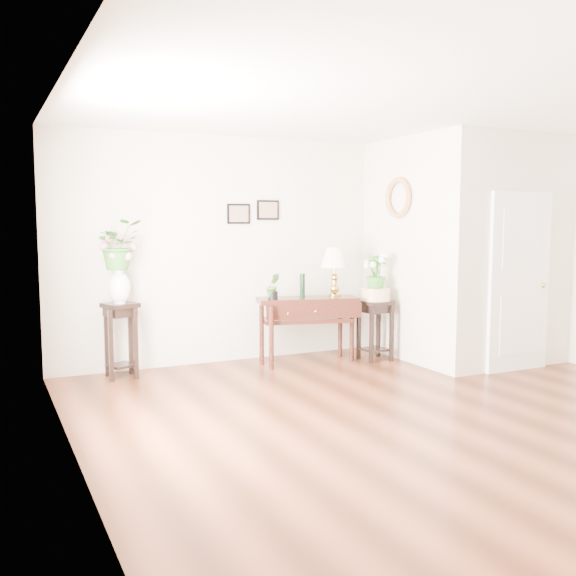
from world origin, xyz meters
TOP-DOWN VIEW (x-y plane):
  - floor at (0.00, 0.00)m, footprint 6.00×5.50m
  - ceiling at (0.00, 0.00)m, footprint 6.00×5.50m
  - wall_back at (0.00, 2.75)m, footprint 6.00×0.02m
  - wall_left at (-3.00, 0.00)m, footprint 0.02×5.50m
  - partition at (2.10, 1.77)m, footprint 1.80×1.95m
  - door at (2.10, 0.78)m, footprint 0.90×0.05m
  - art_print_left at (-0.65, 2.73)m, footprint 0.30×0.02m
  - art_print_right at (-0.25, 2.73)m, footprint 0.30×0.02m
  - wall_ornament at (1.16, 1.90)m, footprint 0.07×0.51m
  - console_table at (0.05, 2.20)m, footprint 1.29×0.70m
  - table_lamp at (0.43, 2.20)m, footprint 0.47×0.47m
  - green_vase at (-0.02, 2.20)m, footprint 0.07×0.07m
  - potted_plant at (-0.42, 2.20)m, footprint 0.18×0.15m
  - plant_stand_a at (-2.19, 2.44)m, footprint 0.42×0.42m
  - porcelain_vase at (-2.19, 2.44)m, footprint 0.32×0.32m
  - lily_arrangement at (-2.19, 2.44)m, footprint 0.58×0.53m
  - plant_stand_b at (0.90, 1.98)m, footprint 0.41×0.41m
  - ceramic_bowl at (0.90, 1.98)m, footprint 0.37×0.37m
  - narcissus at (0.90, 1.98)m, footprint 0.30×0.30m

SIDE VIEW (x-z plane):
  - floor at x=0.00m, z-range -0.01..0.01m
  - plant_stand_b at x=0.90m, z-range 0.00..0.76m
  - console_table at x=0.05m, z-range 0.00..0.82m
  - plant_stand_a at x=-2.19m, z-range 0.00..0.85m
  - ceramic_bowl at x=0.90m, z-range 0.76..0.92m
  - potted_plant at x=-0.42m, z-range 0.82..1.12m
  - green_vase at x=-0.02m, z-range 0.84..1.14m
  - door at x=2.10m, z-range 0.00..2.10m
  - porcelain_vase at x=-2.19m, z-range 0.86..1.29m
  - narcissus at x=0.90m, z-range 0.88..1.33m
  - table_lamp at x=0.43m, z-range 0.86..1.48m
  - wall_back at x=0.00m, z-range 0.00..2.80m
  - wall_left at x=-3.00m, z-range 0.00..2.80m
  - partition at x=2.10m, z-range 0.00..2.80m
  - lily_arrangement at x=-2.19m, z-range 1.25..1.81m
  - art_print_left at x=-0.65m, z-range 1.73..1.98m
  - art_print_right at x=-0.25m, z-range 1.77..2.02m
  - wall_ornament at x=1.16m, z-range 1.79..2.30m
  - ceiling at x=0.00m, z-range 2.79..2.81m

